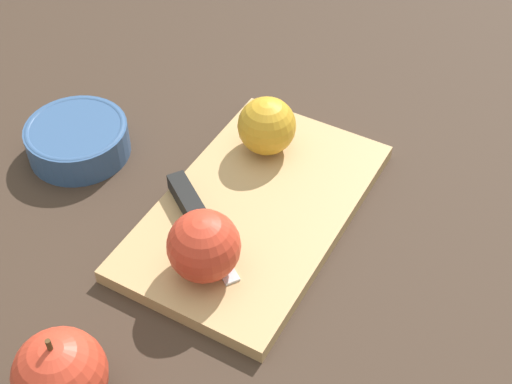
{
  "coord_description": "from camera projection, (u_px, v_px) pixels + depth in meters",
  "views": [
    {
      "loc": [
        0.49,
        0.27,
        0.61
      ],
      "look_at": [
        0.0,
        0.0,
        0.04
      ],
      "focal_mm": 50.0,
      "sensor_mm": 36.0,
      "label": 1
    }
  ],
  "objects": [
    {
      "name": "ground_plane",
      "position": [
        256.0,
        215.0,
        0.83
      ],
      "size": [
        4.0,
        4.0,
        0.0
      ],
      "primitive_type": "plane",
      "color": "#38281E"
    },
    {
      "name": "bowl",
      "position": [
        77.0,
        138.0,
        0.89
      ],
      "size": [
        0.13,
        0.13,
        0.04
      ],
      "color": "#33517F",
      "rests_on": "ground_plane"
    },
    {
      "name": "cutting_board",
      "position": [
        256.0,
        210.0,
        0.83
      ],
      "size": [
        0.34,
        0.2,
        0.02
      ],
      "color": "tan",
      "rests_on": "ground_plane"
    },
    {
      "name": "knife",
      "position": [
        191.0,
        206.0,
        0.8
      ],
      "size": [
        0.11,
        0.14,
        0.02
      ],
      "rotation": [
        0.0,
        0.0,
        0.96
      ],
      "color": "silver",
      "rests_on": "cutting_board"
    },
    {
      "name": "apple_whole",
      "position": [
        60.0,
        375.0,
        0.64
      ],
      "size": [
        0.09,
        0.09,
        0.1
      ],
      "color": "red",
      "rests_on": "ground_plane"
    },
    {
      "name": "apple_half_right",
      "position": [
        204.0,
        246.0,
        0.73
      ],
      "size": [
        0.08,
        0.08,
        0.08
      ],
      "rotation": [
        0.0,
        0.0,
        4.32
      ],
      "color": "red",
      "rests_on": "cutting_board"
    },
    {
      "name": "apple_half_left",
      "position": [
        267.0,
        126.0,
        0.86
      ],
      "size": [
        0.07,
        0.07,
        0.07
      ],
      "rotation": [
        0.0,
        0.0,
        5.58
      ],
      "color": "gold",
      "rests_on": "cutting_board"
    }
  ]
}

